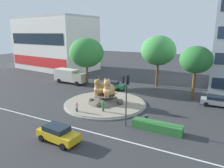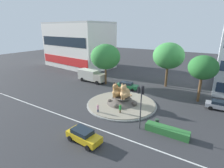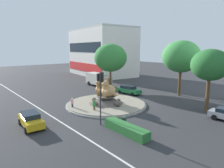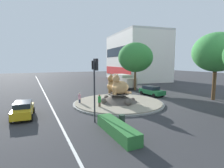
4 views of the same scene
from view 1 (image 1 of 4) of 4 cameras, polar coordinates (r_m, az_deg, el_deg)
name	(u,v)px [view 1 (image 1 of 4)]	position (r m, az deg, el deg)	size (l,w,h in m)	color
ground_plane	(105,104)	(30.04, -1.89, -5.58)	(160.00, 160.00, 0.00)	#333335
lane_centreline	(68,126)	(23.77, -12.00, -11.37)	(112.00, 0.20, 0.01)	silver
roundabout_island	(105,101)	(29.89, -1.90, -4.77)	(11.86, 11.86, 1.40)	gray
cat_statue_tabby	(100,88)	(29.49, -3.27, -1.16)	(2.45, 2.70, 2.62)	#9E703D
cat_statue_calico	(109,89)	(28.87, -0.96, -1.40)	(1.70, 2.78, 2.72)	tan
traffic_light_mast	(126,89)	(21.94, 3.95, -1.50)	(0.77, 0.47, 5.80)	#2D2D33
shophouse_block	(55,43)	(61.38, -15.50, 10.80)	(23.92, 15.16, 14.34)	silver
clipped_hedge_strip	(157,127)	(22.65, 12.37, -11.47)	(5.29, 1.20, 0.90)	#2D7033
broadleaf_tree_behind_island	(196,60)	(33.40, 22.31, 6.21)	(4.81, 4.81, 8.22)	brown
second_tree_near_tower	(158,50)	(39.80, 12.77, 9.07)	(6.53, 6.53, 9.67)	brown
third_tree_left	(86,53)	(40.04, -7.13, 8.62)	(6.63, 6.63, 9.22)	brown
pedestrian_green_shirt	(103,107)	(26.34, -2.48, -6.30)	(0.37, 0.37, 1.76)	brown
pedestrian_pink_shirt	(77,107)	(26.73, -9.80, -6.38)	(0.34, 0.34, 1.61)	#33384C
sedan_on_far_lane	(112,85)	(37.56, 0.02, -0.26)	(4.72, 2.27, 1.54)	#1E6B38
hatchback_near_shophouse	(218,101)	(32.56, 27.41, -4.22)	(4.78, 2.18, 1.43)	#99999E
parked_car_right	(58,133)	(20.63, -14.79, -13.12)	(4.40, 2.23, 1.56)	gold
delivery_box_truck	(70,76)	(43.05, -11.60, 2.29)	(7.29, 2.90, 2.81)	#B7AD99
litter_bin	(146,119)	(24.26, 9.31, -9.54)	(0.56, 0.56, 0.90)	#2D4233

